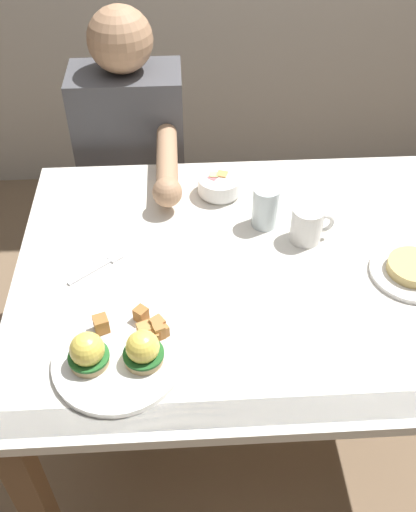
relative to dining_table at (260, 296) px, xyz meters
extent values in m
plane|color=#7F664C|center=(0.00, 0.00, -0.63)|extent=(6.00, 6.00, 0.00)
cube|color=white|center=(0.00, 0.00, 0.09)|extent=(1.20, 0.90, 0.03)
cube|color=#4C6BB7|center=(0.00, -0.40, 0.10)|extent=(1.20, 0.06, 0.00)
cube|color=#4C6BB7|center=(0.00, 0.40, 0.10)|extent=(1.20, 0.06, 0.00)
cube|color=brown|center=(-0.55, -0.40, -0.28)|extent=(0.06, 0.06, 0.71)
cube|color=brown|center=(-0.55, 0.40, -0.28)|extent=(0.06, 0.06, 0.71)
cube|color=brown|center=(0.55, 0.40, -0.28)|extent=(0.06, 0.06, 0.71)
cylinder|color=white|center=(-0.34, -0.26, 0.11)|extent=(0.27, 0.27, 0.01)
cylinder|color=tan|center=(-0.39, -0.27, 0.13)|extent=(0.08, 0.08, 0.02)
cylinder|color=#286B2D|center=(-0.39, -0.27, 0.14)|extent=(0.08, 0.08, 0.01)
sphere|color=#F7DB56|center=(-0.39, -0.27, 0.16)|extent=(0.07, 0.07, 0.07)
cylinder|color=tan|center=(-0.28, -0.27, 0.13)|extent=(0.08, 0.08, 0.02)
cylinder|color=#236028|center=(-0.28, -0.27, 0.14)|extent=(0.08, 0.08, 0.01)
sphere|color=#F7DB56|center=(-0.28, -0.27, 0.16)|extent=(0.07, 0.07, 0.07)
cube|color=#B77A42|center=(-0.24, -0.21, 0.13)|extent=(0.03, 0.03, 0.03)
cube|color=tan|center=(-0.28, -0.21, 0.13)|extent=(0.04, 0.04, 0.03)
cube|color=#B77A42|center=(-0.25, -0.20, 0.14)|extent=(0.04, 0.04, 0.04)
cube|color=#B77A42|center=(-0.25, -0.22, 0.14)|extent=(0.03, 0.03, 0.04)
cube|color=#AD7038|center=(-0.37, -0.19, 0.14)|extent=(0.04, 0.04, 0.04)
cube|color=#B77A42|center=(-0.26, -0.22, 0.13)|extent=(0.03, 0.03, 0.03)
cube|color=#AD7038|center=(-0.29, -0.17, 0.14)|extent=(0.04, 0.04, 0.03)
cylinder|color=white|center=(-0.09, 0.30, 0.11)|extent=(0.10, 0.10, 0.01)
cylinder|color=white|center=(-0.09, 0.30, 0.14)|extent=(0.12, 0.12, 0.04)
cube|color=#B7E093|center=(-0.10, 0.31, 0.15)|extent=(0.03, 0.03, 0.02)
cube|color=#F4A85B|center=(-0.08, 0.31, 0.15)|extent=(0.04, 0.04, 0.03)
cube|color=#EA6B70|center=(-0.09, 0.30, 0.13)|extent=(0.04, 0.04, 0.03)
cube|color=#F4DB66|center=(-0.11, 0.28, 0.15)|extent=(0.03, 0.03, 0.02)
cube|color=#F4A85B|center=(-0.06, 0.29, 0.15)|extent=(0.03, 0.03, 0.03)
cube|color=#F4A85B|center=(-0.09, 0.27, 0.13)|extent=(0.03, 0.03, 0.03)
cube|color=#EA6B70|center=(-0.10, 0.30, 0.15)|extent=(0.03, 0.03, 0.02)
cube|color=#F4DB66|center=(-0.08, 0.30, 0.14)|extent=(0.03, 0.03, 0.03)
cylinder|color=white|center=(0.12, 0.09, 0.15)|extent=(0.08, 0.08, 0.09)
cylinder|color=black|center=(0.12, 0.09, 0.20)|extent=(0.07, 0.07, 0.01)
torus|color=white|center=(0.16, 0.09, 0.16)|extent=(0.06, 0.02, 0.06)
cube|color=silver|center=(-0.42, 0.00, 0.11)|extent=(0.10, 0.09, 0.00)
cube|color=silver|center=(-0.36, 0.05, 0.11)|extent=(0.04, 0.04, 0.00)
cylinder|color=silver|center=(0.02, 0.16, 0.16)|extent=(0.07, 0.07, 0.11)
cylinder|color=silver|center=(0.02, 0.16, 0.15)|extent=(0.06, 0.06, 0.08)
cylinder|color=white|center=(0.35, -0.05, 0.11)|extent=(0.20, 0.20, 0.01)
cylinder|color=#DBBC70|center=(0.35, -0.05, 0.13)|extent=(0.12, 0.12, 0.02)
cylinder|color=#33333D|center=(-0.44, 0.53, -0.41)|extent=(0.11, 0.11, 0.45)
cylinder|color=#33333D|center=(-0.26, 0.53, -0.41)|extent=(0.11, 0.11, 0.45)
cube|color=#4C4C51|center=(-0.35, 0.63, 0.07)|extent=(0.34, 0.20, 0.50)
sphere|color=tan|center=(-0.35, 0.63, 0.41)|extent=(0.19, 0.19, 0.19)
cylinder|color=tan|center=(-0.23, 0.38, 0.17)|extent=(0.06, 0.30, 0.06)
sphere|color=tan|center=(-0.23, 0.23, 0.17)|extent=(0.08, 0.08, 0.08)
camera|label=1|loc=(-0.19, -0.99, 1.08)|focal=40.22mm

